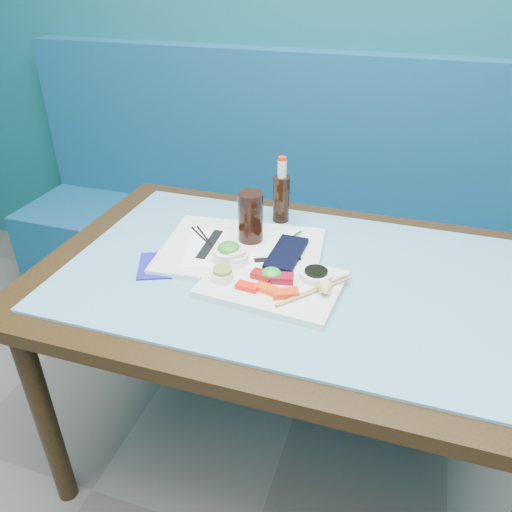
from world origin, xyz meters
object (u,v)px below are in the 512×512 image
(seaweed_bowl, at_px, (229,255))
(cola_bottle_body, at_px, (281,199))
(dining_table, at_px, (289,298))
(sashimi_plate, at_px, (272,284))
(serving_tray, at_px, (242,251))
(cola_glass, at_px, (251,217))
(booth_bench, at_px, (334,247))
(blue_napkin, at_px, (164,265))

(seaweed_bowl, xyz_separation_m, cola_bottle_body, (0.06, 0.32, 0.04))
(dining_table, xyz_separation_m, seaweed_bowl, (-0.17, -0.02, 0.13))
(sashimi_plate, relative_size, serving_tray, 0.77)
(seaweed_bowl, bearing_deg, cola_glass, 81.25)
(sashimi_plate, bearing_deg, serving_tray, 139.25)
(dining_table, bearing_deg, cola_bottle_body, 110.19)
(dining_table, distance_m, cola_bottle_body, 0.35)
(seaweed_bowl, xyz_separation_m, cola_glass, (0.02, 0.13, 0.06))
(booth_bench, distance_m, serving_tray, 0.89)
(cola_glass, height_order, blue_napkin, cola_glass)
(booth_bench, height_order, blue_napkin, booth_bench)
(sashimi_plate, xyz_separation_m, cola_bottle_body, (-0.08, 0.38, 0.07))
(serving_tray, bearing_deg, sashimi_plate, -51.64)
(booth_bench, distance_m, cola_bottle_body, 0.72)
(sashimi_plate, distance_m, cola_glass, 0.24)
(sashimi_plate, relative_size, seaweed_bowl, 3.83)
(cola_bottle_body, bearing_deg, blue_napkin, -122.28)
(sashimi_plate, height_order, seaweed_bowl, seaweed_bowl)
(booth_bench, xyz_separation_m, serving_tray, (-0.16, -0.79, 0.39))
(cola_bottle_body, height_order, blue_napkin, cola_bottle_body)
(sashimi_plate, bearing_deg, cola_glass, 127.69)
(dining_table, relative_size, cola_bottle_body, 9.24)
(booth_bench, xyz_separation_m, sashimi_plate, (-0.03, -0.92, 0.39))
(cola_glass, height_order, cola_bottle_body, cola_glass)
(seaweed_bowl, bearing_deg, booth_bench, 78.94)
(dining_table, xyz_separation_m, serving_tray, (-0.16, 0.05, 0.10))
(booth_bench, xyz_separation_m, seaweed_bowl, (-0.17, -0.86, 0.42))
(blue_napkin, bearing_deg, serving_tray, 35.77)
(sashimi_plate, xyz_separation_m, seaweed_bowl, (-0.14, 0.06, 0.03))
(booth_bench, relative_size, dining_table, 2.14)
(blue_napkin, bearing_deg, booth_bench, 69.60)
(seaweed_bowl, distance_m, cola_glass, 0.14)
(serving_tray, distance_m, seaweed_bowl, 0.08)
(serving_tray, bearing_deg, blue_napkin, -150.20)
(cola_glass, xyz_separation_m, cola_bottle_body, (0.04, 0.19, -0.02))
(serving_tray, xyz_separation_m, seaweed_bowl, (-0.01, -0.07, 0.03))
(seaweed_bowl, bearing_deg, sashimi_plate, -23.16)
(dining_table, distance_m, seaweed_bowl, 0.21)
(dining_table, height_order, serving_tray, serving_tray)
(dining_table, distance_m, blue_napkin, 0.36)
(serving_tray, height_order, seaweed_bowl, seaweed_bowl)
(dining_table, bearing_deg, cola_glass, 144.45)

